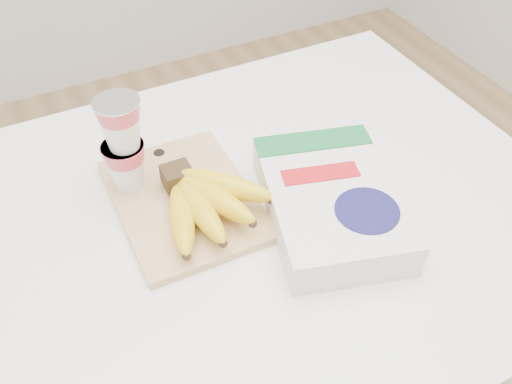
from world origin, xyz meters
TOP-DOWN VIEW (x-y plane):
  - table at (0.00, 0.00)m, footprint 1.25×0.83m
  - cutting_board at (0.00, 0.07)m, footprint 0.22×0.30m
  - bananas at (0.02, 0.02)m, footprint 0.19×0.20m
  - yogurt_stack at (-0.06, 0.13)m, footprint 0.08×0.07m
  - cereal_box at (0.21, -0.07)m, footprint 0.27×0.33m

SIDE VIEW (x-z plane):
  - table at x=0.00m, z-range 0.00..0.93m
  - cutting_board at x=0.00m, z-range 0.93..0.95m
  - cereal_box at x=0.21m, z-range 0.93..1.00m
  - bananas at x=0.02m, z-range 0.94..1.01m
  - yogurt_stack at x=-0.06m, z-range 0.96..1.12m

